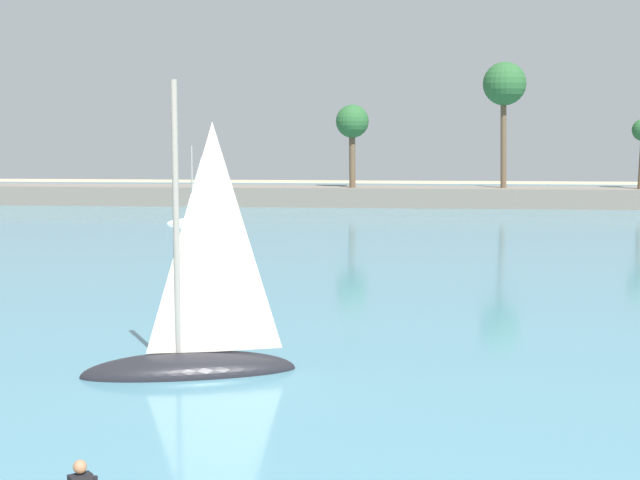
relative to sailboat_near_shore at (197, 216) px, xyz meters
name	(u,v)px	position (x,y,z in m)	size (l,w,h in m)	color
sea	(352,222)	(11.23, 2.56, -0.58)	(220.00, 112.66, 0.06)	teal
palm_headland	(392,183)	(13.86, 18.81, 1.56)	(112.50, 6.02, 12.95)	slate
sailboat_near_shore	(197,216)	(0.00, 0.00, 0.00)	(4.34, 1.74, 6.12)	white
sailboat_toward_headland	(194,345)	(9.79, -43.01, 0.22)	(6.13, 3.38, 8.52)	black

